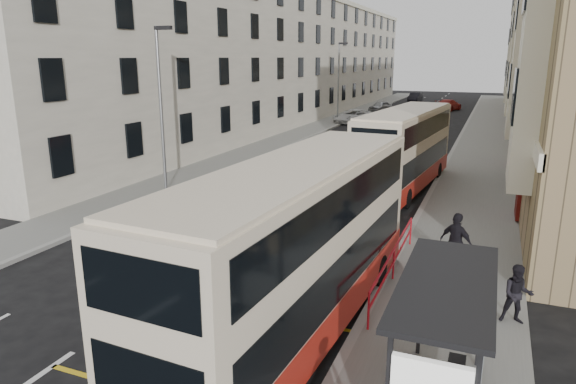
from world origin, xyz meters
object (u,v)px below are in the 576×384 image
at_px(pedestrian_far, 456,243).
at_px(car_silver, 380,106).
at_px(street_lamp_near, 161,102).
at_px(double_decker_rear, 405,150).
at_px(street_lamp_far, 339,79).
at_px(double_decker_front, 297,249).
at_px(car_dark, 415,97).
at_px(white_van, 353,116).
at_px(car_red, 448,105).
at_px(bus_shelter, 451,329).
at_px(pedestrian_mid, 517,294).

xyz_separation_m(pedestrian_far, car_silver, (-13.04, 49.69, -0.46)).
xyz_separation_m(street_lamp_near, double_decker_rear, (10.88, 5.49, -2.51)).
bearing_deg(double_decker_rear, car_silver, 109.38).
bearing_deg(street_lamp_far, pedestrian_far, -67.77).
relative_size(double_decker_front, car_silver, 2.88).
bearing_deg(pedestrian_far, car_dark, -51.53).
relative_size(double_decker_front, double_decker_rear, 1.04).
height_order(street_lamp_near, street_lamp_far, same).
bearing_deg(pedestrian_far, double_decker_front, 85.03).
xyz_separation_m(double_decker_rear, car_dark, (-7.71, 55.45, -1.39)).
relative_size(street_lamp_far, white_van, 1.57).
bearing_deg(double_decker_front, car_red, 94.94).
relative_size(white_van, car_red, 1.02).
distance_m(street_lamp_far, car_red, 21.65).
xyz_separation_m(double_decker_front, car_red, (-1.71, 59.23, -1.50)).
distance_m(street_lamp_near, double_decker_front, 15.00).
xyz_separation_m(double_decker_front, white_van, (-9.75, 41.78, -1.52)).
relative_size(street_lamp_far, car_red, 1.60).
xyz_separation_m(car_silver, car_dark, (1.92, 16.22, 0.07)).
height_order(double_decker_rear, car_dark, double_decker_rear).
height_order(bus_shelter, pedestrian_far, bus_shelter).
bearing_deg(bus_shelter, street_lamp_far, 109.12).
distance_m(double_decker_rear, pedestrian_mid, 14.25).
xyz_separation_m(double_decker_front, car_silver, (-9.65, 54.75, -1.57)).
relative_size(street_lamp_near, pedestrian_mid, 5.12).
distance_m(bus_shelter, double_decker_front, 4.48).
xyz_separation_m(street_lamp_far, double_decker_front, (10.90, -40.03, -2.41)).
bearing_deg(car_red, pedestrian_far, 110.75).
bearing_deg(bus_shelter, car_red, 95.11).
relative_size(bus_shelter, street_lamp_near, 0.53).
bearing_deg(car_red, street_lamp_near, 94.80).
xyz_separation_m(white_van, car_dark, (2.02, 29.19, 0.02)).
distance_m(pedestrian_far, car_silver, 51.37).
xyz_separation_m(bus_shelter, street_lamp_far, (-14.69, 42.39, 2.50)).
relative_size(car_silver, car_dark, 0.87).
bearing_deg(street_lamp_far, car_dark, 84.15).
distance_m(bus_shelter, street_lamp_near, 19.38).
xyz_separation_m(bus_shelter, car_silver, (-13.45, 57.11, -1.48)).
bearing_deg(pedestrian_mid, car_dark, 92.73).
bearing_deg(car_silver, bus_shelter, -56.81).
bearing_deg(double_decker_front, white_van, 106.42).
relative_size(bus_shelter, double_decker_rear, 0.40).
bearing_deg(street_lamp_far, car_red, 64.43).
distance_m(bus_shelter, double_decker_rear, 18.28).
distance_m(street_lamp_far, double_decker_rear, 26.94).
relative_size(double_decker_rear, car_silver, 2.76).
bearing_deg(white_van, street_lamp_near, -70.75).
relative_size(street_lamp_far, double_decker_rear, 0.75).
distance_m(double_decker_front, car_dark, 71.40).
bearing_deg(car_silver, street_lamp_far, -74.90).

